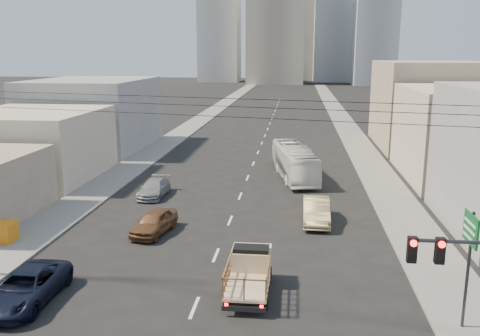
% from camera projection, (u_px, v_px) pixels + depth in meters
% --- Properties ---
extents(ground, '(420.00, 420.00, 0.00)m').
position_uv_depth(ground, '(184.00, 332.00, 20.48)').
color(ground, black).
rests_on(ground, ground).
extents(sidewalk_left, '(3.50, 180.00, 0.12)m').
position_uv_depth(sidewalk_left, '(206.00, 116.00, 89.57)').
color(sidewalk_left, slate).
rests_on(sidewalk_left, ground).
extents(sidewalk_right, '(3.50, 180.00, 0.12)m').
position_uv_depth(sidewalk_right, '(341.00, 118.00, 86.99)').
color(sidewalk_right, slate).
rests_on(sidewalk_right, ground).
extents(lane_dashes, '(0.15, 104.00, 0.01)m').
position_uv_depth(lane_dashes, '(266.00, 132.00, 71.82)').
color(lane_dashes, silver).
rests_on(lane_dashes, ground).
extents(flatbed_pickup, '(1.95, 4.41, 1.90)m').
position_uv_depth(flatbed_pickup, '(249.00, 270.00, 23.71)').
color(flatbed_pickup, '#CAB087').
rests_on(flatbed_pickup, ground).
extents(navy_pickup, '(2.45, 5.26, 1.46)m').
position_uv_depth(navy_pickup, '(26.00, 287.00, 22.78)').
color(navy_pickup, black).
rests_on(navy_pickup, ground).
extents(city_bus, '(4.49, 10.86, 2.95)m').
position_uv_depth(city_bus, '(294.00, 162.00, 45.43)').
color(city_bus, silver).
rests_on(city_bus, ground).
extents(sedan_brown, '(2.43, 4.49, 1.45)m').
position_uv_depth(sedan_brown, '(154.00, 222.00, 31.51)').
color(sedan_brown, brown).
rests_on(sedan_brown, ground).
extents(sedan_tan, '(1.71, 4.86, 1.60)m').
position_uv_depth(sedan_tan, '(316.00, 211.00, 33.53)').
color(sedan_tan, tan).
rests_on(sedan_tan, ground).
extents(sedan_grey, '(1.87, 4.47, 1.29)m').
position_uv_depth(sedan_grey, '(154.00, 188.00, 39.68)').
color(sedan_grey, gray).
rests_on(sedan_grey, ground).
extents(traffic_signal, '(3.23, 0.35, 6.00)m').
position_uv_depth(traffic_signal, '(477.00, 291.00, 15.10)').
color(traffic_signal, '#2D2D33').
rests_on(traffic_signal, ground).
extents(green_sign, '(0.18, 1.60, 5.00)m').
position_uv_depth(green_sign, '(470.00, 243.00, 19.88)').
color(green_sign, '#2D2D33').
rests_on(green_sign, ground).
extents(overhead_wires, '(23.01, 5.02, 0.72)m').
position_uv_depth(overhead_wires, '(187.00, 106.00, 19.94)').
color(overhead_wires, black).
rests_on(overhead_wires, ground).
extents(bldg_right_mid, '(11.00, 14.00, 8.00)m').
position_uv_depth(bldg_right_mid, '(471.00, 134.00, 44.57)').
color(bldg_right_mid, beige).
rests_on(bldg_right_mid, ground).
extents(bldg_right_far, '(12.00, 16.00, 10.00)m').
position_uv_depth(bldg_right_far, '(431.00, 105.00, 59.80)').
color(bldg_right_far, gray).
rests_on(bldg_right_far, ground).
extents(bldg_left_mid, '(11.00, 12.00, 6.00)m').
position_uv_depth(bldg_left_mid, '(33.00, 145.00, 45.15)').
color(bldg_left_mid, beige).
rests_on(bldg_left_mid, ground).
extents(bldg_left_far, '(12.00, 16.00, 8.00)m').
position_uv_depth(bldg_left_far, '(93.00, 114.00, 59.52)').
color(bldg_left_far, gray).
rests_on(bldg_left_far, ground).
extents(midrise_ne, '(16.00, 16.00, 40.00)m').
position_uv_depth(midrise_ne, '(336.00, 28.00, 193.28)').
color(midrise_ne, '#979A9F').
rests_on(midrise_ne, ground).
extents(midrise_nw, '(15.00, 15.00, 34.00)m').
position_uv_depth(midrise_nw, '(220.00, 36.00, 193.94)').
color(midrise_nw, '#979A9F').
rests_on(midrise_nw, ground).
extents(midrise_back, '(18.00, 18.00, 44.00)m').
position_uv_depth(midrise_back, '(304.00, 25.00, 208.68)').
color(midrise_back, gray).
rests_on(midrise_back, ground).
extents(midrise_east, '(14.00, 14.00, 28.00)m').
position_uv_depth(midrise_east, '(374.00, 44.00, 173.92)').
color(midrise_east, '#979A9F').
rests_on(midrise_east, ground).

